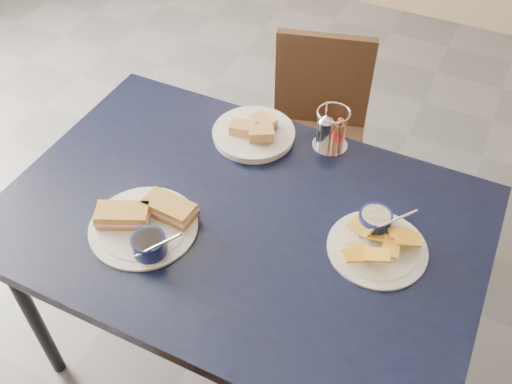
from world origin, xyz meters
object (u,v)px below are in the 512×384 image
at_px(sandwich_plate, 146,223).
at_px(condiment_caddy, 330,131).
at_px(bread_basket, 254,133).
at_px(chair_far, 322,123).
at_px(plantain_plate, 376,238).
at_px(dining_table, 240,230).

height_order(sandwich_plate, condiment_caddy, condiment_caddy).
relative_size(sandwich_plate, condiment_caddy, 2.29).
relative_size(bread_basket, condiment_caddy, 1.87).
relative_size(chair_far, bread_basket, 3.17).
xyz_separation_m(plantain_plate, bread_basket, (-0.47, 0.24, -0.00)).
distance_m(chair_far, plantain_plate, 0.90).
xyz_separation_m(sandwich_plate, bread_basket, (0.10, 0.47, -0.01)).
distance_m(plantain_plate, bread_basket, 0.53).
distance_m(dining_table, plantain_plate, 0.38).
height_order(dining_table, sandwich_plate, sandwich_plate).
bearing_deg(plantain_plate, sandwich_plate, -158.71).
height_order(dining_table, chair_far, chair_far).
bearing_deg(sandwich_plate, condiment_caddy, 58.87).
height_order(dining_table, plantain_plate, plantain_plate).
xyz_separation_m(chair_far, condiment_caddy, (0.16, -0.43, 0.34)).
xyz_separation_m(dining_table, sandwich_plate, (-0.20, -0.15, 0.08)).
xyz_separation_m(dining_table, bread_basket, (-0.11, 0.31, 0.08)).
bearing_deg(bread_basket, sandwich_plate, -101.74).
distance_m(dining_table, sandwich_plate, 0.27).
distance_m(chair_far, bread_basket, 0.59).
xyz_separation_m(sandwich_plate, plantain_plate, (0.57, 0.22, -0.00)).
xyz_separation_m(chair_far, sandwich_plate, (-0.16, -0.96, 0.31)).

